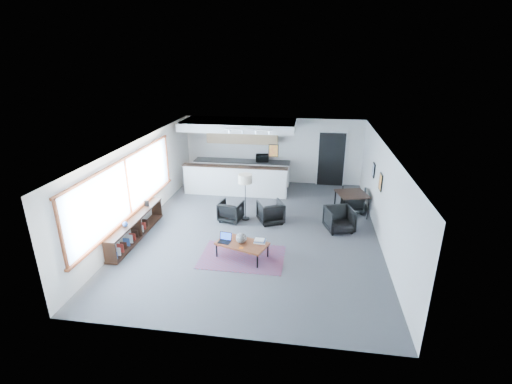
# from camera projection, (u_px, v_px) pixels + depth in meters

# --- Properties ---
(room) EXTENTS (7.02, 9.02, 2.62)m
(room) POSITION_uv_depth(u_px,v_px,m) (257.00, 189.00, 10.60)
(room) COLOR #49494C
(room) RESTS_ON ground
(window) EXTENTS (0.10, 5.95, 1.66)m
(window) POSITION_uv_depth(u_px,v_px,m) (128.00, 188.00, 10.19)
(window) COLOR #8CBFFF
(window) RESTS_ON room
(console) EXTENTS (0.35, 3.00, 0.80)m
(console) POSITION_uv_depth(u_px,v_px,m) (135.00, 228.00, 10.43)
(console) COLOR black
(console) RESTS_ON floor
(kitchenette) EXTENTS (4.20, 1.96, 2.60)m
(kitchenette) POSITION_uv_depth(u_px,v_px,m) (240.00, 152.00, 14.17)
(kitchenette) COLOR white
(kitchenette) RESTS_ON floor
(doorway) EXTENTS (1.10, 0.12, 2.15)m
(doorway) POSITION_uv_depth(u_px,v_px,m) (331.00, 159.00, 14.46)
(doorway) COLOR black
(doorway) RESTS_ON room
(track_light) EXTENTS (1.60, 0.07, 0.15)m
(track_light) POSITION_uv_depth(u_px,v_px,m) (249.00, 131.00, 12.29)
(track_light) COLOR silver
(track_light) RESTS_ON room
(wall_art_lower) EXTENTS (0.03, 0.38, 0.48)m
(wall_art_lower) POSITION_uv_depth(u_px,v_px,m) (381.00, 182.00, 10.41)
(wall_art_lower) COLOR black
(wall_art_lower) RESTS_ON room
(wall_art_upper) EXTENTS (0.03, 0.34, 0.44)m
(wall_art_upper) POSITION_uv_depth(u_px,v_px,m) (374.00, 170.00, 11.63)
(wall_art_upper) COLOR black
(wall_art_upper) RESTS_ON room
(kilim_rug) EXTENTS (2.15, 1.47, 0.01)m
(kilim_rug) POSITION_uv_depth(u_px,v_px,m) (242.00, 257.00, 9.58)
(kilim_rug) COLOR #5A2F47
(kilim_rug) RESTS_ON floor
(coffee_table) EXTENTS (1.43, 1.06, 0.42)m
(coffee_table) POSITION_uv_depth(u_px,v_px,m) (242.00, 244.00, 9.45)
(coffee_table) COLOR brown
(coffee_table) RESTS_ON floor
(laptop) EXTENTS (0.35, 0.30, 0.22)m
(laptop) POSITION_uv_depth(u_px,v_px,m) (225.00, 239.00, 9.49)
(laptop) COLOR black
(laptop) RESTS_ON coffee_table
(ceramic_pot) EXTENTS (0.27, 0.27, 0.27)m
(ceramic_pot) POSITION_uv_depth(u_px,v_px,m) (241.00, 238.00, 9.39)
(ceramic_pot) COLOR gray
(ceramic_pot) RESTS_ON coffee_table
(book_stack) EXTENTS (0.30, 0.25, 0.09)m
(book_stack) POSITION_uv_depth(u_px,v_px,m) (260.00, 241.00, 9.44)
(book_stack) COLOR silver
(book_stack) RESTS_ON coffee_table
(coaster) EXTENTS (0.10, 0.10, 0.01)m
(coaster) POSITION_uv_depth(u_px,v_px,m) (241.00, 248.00, 9.19)
(coaster) COLOR #E5590C
(coaster) RESTS_ON coffee_table
(armchair_left) EXTENTS (0.77, 0.74, 0.69)m
(armchair_left) POSITION_uv_depth(u_px,v_px,m) (231.00, 210.00, 11.57)
(armchair_left) COLOR black
(armchair_left) RESTS_ON floor
(armchair_right) EXTENTS (0.94, 0.91, 0.74)m
(armchair_right) POSITION_uv_depth(u_px,v_px,m) (271.00, 211.00, 11.44)
(armchair_right) COLOR black
(armchair_right) RESTS_ON floor
(floor_lamp) EXTENTS (0.52, 0.52, 1.49)m
(floor_lamp) POSITION_uv_depth(u_px,v_px,m) (245.00, 181.00, 11.32)
(floor_lamp) COLOR black
(floor_lamp) RESTS_ON floor
(dining_table) EXTENTS (1.12, 1.12, 0.76)m
(dining_table) POSITION_uv_depth(u_px,v_px,m) (352.00, 195.00, 11.82)
(dining_table) COLOR black
(dining_table) RESTS_ON floor
(dining_chair_near) EXTENTS (0.81, 0.78, 0.67)m
(dining_chair_near) POSITION_uv_depth(u_px,v_px,m) (339.00, 220.00, 10.90)
(dining_chair_near) COLOR black
(dining_chair_near) RESTS_ON floor
(dining_chair_far) EXTENTS (0.74, 0.70, 0.69)m
(dining_chair_far) POSITION_uv_depth(u_px,v_px,m) (353.00, 200.00, 12.34)
(dining_chair_far) COLOR black
(dining_chair_far) RESTS_ON floor
(microwave) EXTENTS (0.53, 0.33, 0.34)m
(microwave) POSITION_uv_depth(u_px,v_px,m) (262.00, 157.00, 14.57)
(microwave) COLOR black
(microwave) RESTS_ON kitchenette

